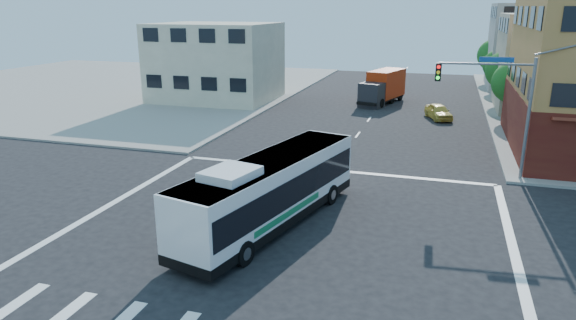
% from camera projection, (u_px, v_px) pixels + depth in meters
% --- Properties ---
extents(ground, '(120.00, 120.00, 0.00)m').
position_uv_depth(ground, '(285.00, 233.00, 22.72)').
color(ground, black).
rests_on(ground, ground).
extents(sidewalk_nw, '(50.00, 50.00, 0.15)m').
position_uv_depth(sidewalk_nw, '(103.00, 86.00, 64.60)').
color(sidewalk_nw, gray).
rests_on(sidewalk_nw, ground).
extents(building_east_near, '(12.06, 10.06, 9.00)m').
position_uv_depth(building_east_near, '(568.00, 64.00, 47.76)').
color(building_east_near, '#C7B698').
rests_on(building_east_near, ground).
extents(building_east_far, '(12.06, 10.06, 10.00)m').
position_uv_depth(building_east_far, '(544.00, 47.00, 60.43)').
color(building_east_far, '#ACABA6').
rests_on(building_east_far, ground).
extents(building_west, '(12.06, 10.06, 8.00)m').
position_uv_depth(building_west, '(216.00, 62.00, 53.81)').
color(building_west, beige).
rests_on(building_west, ground).
extents(signal_mast_ne, '(7.91, 1.13, 8.07)m').
position_uv_depth(signal_mast_ne, '(498.00, 94.00, 28.46)').
color(signal_mast_ne, slate).
rests_on(signal_mast_ne, ground).
extents(street_tree_a, '(3.60, 3.60, 5.53)m').
position_uv_depth(street_tree_a, '(515.00, 80.00, 43.91)').
color(street_tree_a, '#382414').
rests_on(street_tree_a, ground).
extents(street_tree_b, '(3.80, 3.80, 5.79)m').
position_uv_depth(street_tree_b, '(506.00, 68.00, 51.18)').
color(street_tree_b, '#382414').
rests_on(street_tree_b, ground).
extents(street_tree_c, '(3.40, 3.40, 5.29)m').
position_uv_depth(street_tree_c, '(499.00, 63.00, 58.59)').
color(street_tree_c, '#382414').
rests_on(street_tree_c, ground).
extents(street_tree_d, '(4.00, 4.00, 6.03)m').
position_uv_depth(street_tree_d, '(494.00, 53.00, 65.79)').
color(street_tree_d, '#382414').
rests_on(street_tree_d, ground).
extents(transit_bus, '(5.25, 12.03, 3.49)m').
position_uv_depth(transit_bus, '(271.00, 190.00, 23.06)').
color(transit_bus, black).
rests_on(transit_bus, ground).
extents(box_truck, '(4.12, 7.70, 3.33)m').
position_uv_depth(box_truck, '(383.00, 88.00, 52.78)').
color(box_truck, '#232328').
rests_on(box_truck, ground).
extents(parked_car, '(2.86, 4.23, 1.34)m').
position_uv_depth(parked_car, '(439.00, 112.00, 45.55)').
color(parked_car, gold).
rests_on(parked_car, ground).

